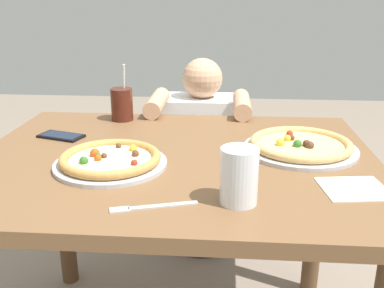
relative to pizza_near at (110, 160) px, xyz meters
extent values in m
cube|color=brown|center=(0.17, 0.09, -0.04)|extent=(1.20, 0.94, 0.04)
cylinder|color=brown|center=(-0.35, 0.48, -0.41)|extent=(0.07, 0.07, 0.71)
cylinder|color=brown|center=(0.69, 0.48, -0.41)|extent=(0.07, 0.07, 0.71)
cylinder|color=#B7B7BC|center=(0.00, 0.00, -0.01)|extent=(0.32, 0.32, 0.01)
cylinder|color=beige|center=(0.00, 0.00, 0.00)|extent=(0.23, 0.23, 0.01)
torus|color=#C68C47|center=(0.00, 0.00, 0.01)|extent=(0.28, 0.28, 0.03)
sphere|color=#BF4C19|center=(-0.03, -0.01, 0.01)|extent=(0.02, 0.02, 0.02)
sphere|color=#BF4C19|center=(-0.05, 0.02, 0.01)|extent=(0.03, 0.03, 0.03)
sphere|color=gold|center=(0.05, 0.07, 0.01)|extent=(0.02, 0.02, 0.02)
sphere|color=maroon|center=(0.08, -0.04, 0.01)|extent=(0.02, 0.02, 0.02)
sphere|color=#2D6623|center=(-0.04, 0.01, 0.01)|extent=(0.02, 0.02, 0.02)
sphere|color=brown|center=(0.07, 0.03, 0.01)|extent=(0.02, 0.02, 0.02)
sphere|color=brown|center=(0.00, 0.09, 0.01)|extent=(0.02, 0.02, 0.02)
sphere|color=brown|center=(-0.02, 0.01, 0.01)|extent=(0.02, 0.02, 0.02)
sphere|color=#2D6623|center=(-0.06, -0.04, 0.01)|extent=(0.02, 0.02, 0.02)
cylinder|color=#B7B7BC|center=(0.55, 0.17, -0.01)|extent=(0.35, 0.35, 0.01)
cylinder|color=#E5CC7F|center=(0.55, 0.17, 0.00)|extent=(0.26, 0.26, 0.01)
torus|color=tan|center=(0.55, 0.17, 0.01)|extent=(0.31, 0.31, 0.02)
sphere|color=maroon|center=(0.53, 0.25, 0.01)|extent=(0.02, 0.02, 0.02)
sphere|color=gold|center=(0.49, 0.15, 0.01)|extent=(0.03, 0.03, 0.03)
sphere|color=brown|center=(0.57, 0.15, 0.01)|extent=(0.02, 0.02, 0.02)
sphere|color=gold|center=(0.52, 0.20, 0.01)|extent=(0.02, 0.02, 0.02)
sphere|color=#2D6623|center=(0.54, 0.15, 0.01)|extent=(0.03, 0.03, 0.03)
sphere|color=brown|center=(0.58, 0.14, 0.01)|extent=(0.02, 0.02, 0.02)
sphere|color=brown|center=(0.53, 0.21, 0.01)|extent=(0.02, 0.02, 0.02)
cylinder|color=#4C1E14|center=(-0.07, 0.47, 0.04)|extent=(0.08, 0.08, 0.12)
cylinder|color=white|center=(-0.06, 0.47, 0.14)|extent=(0.02, 0.03, 0.11)
cylinder|color=silver|center=(0.35, -0.20, 0.05)|extent=(0.09, 0.09, 0.13)
cube|color=white|center=(0.34, -0.19, 0.09)|extent=(0.03, 0.03, 0.02)
cube|color=white|center=(0.36, -0.20, 0.09)|extent=(0.03, 0.03, 0.03)
cube|color=white|center=(0.36, -0.20, 0.08)|extent=(0.03, 0.03, 0.02)
cube|color=white|center=(0.65, -0.11, -0.02)|extent=(0.18, 0.16, 0.00)
cube|color=silver|center=(0.18, -0.24, -0.02)|extent=(0.16, 0.06, 0.00)
cube|color=silver|center=(0.09, -0.26, -0.02)|extent=(0.05, 0.04, 0.00)
cube|color=black|center=(-0.23, 0.24, -0.01)|extent=(0.17, 0.12, 0.01)
cube|color=#192338|center=(-0.23, 0.24, -0.01)|extent=(0.14, 0.10, 0.00)
cylinder|color=#333847|center=(0.21, 0.84, -0.54)|extent=(0.31, 0.31, 0.45)
cube|color=white|center=(0.21, 0.84, -0.16)|extent=(0.39, 0.22, 0.31)
sphere|color=tan|center=(0.21, 0.84, 0.08)|extent=(0.18, 0.18, 0.18)
cylinder|color=tan|center=(0.04, 0.61, 0.02)|extent=(0.07, 0.28, 0.07)
cylinder|color=tan|center=(0.39, 0.61, 0.02)|extent=(0.07, 0.28, 0.07)
camera|label=1|loc=(0.32, -1.14, 0.45)|focal=41.38mm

